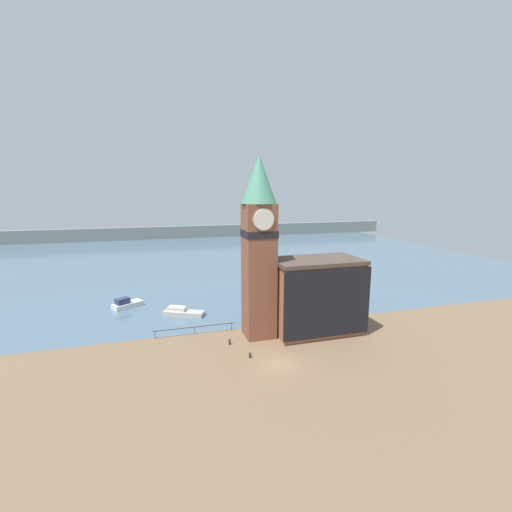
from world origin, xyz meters
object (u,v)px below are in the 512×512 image
pier_building (316,296)px  boat_near (183,312)px  mooring_bollard_far (250,355)px  boat_far (126,304)px  clock_tower (259,243)px  mooring_bollard_near (230,341)px

pier_building → boat_near: 21.29m
mooring_bollard_far → pier_building: bearing=25.0°
mooring_bollard_far → boat_near: bearing=111.6°
boat_far → clock_tower: bearing=-75.0°
clock_tower → pier_building: 10.93m
clock_tower → pier_building: clock_tower is taller
mooring_bollard_near → boat_far: bearing=126.3°
boat_far → mooring_bollard_near: 23.23m
mooring_bollard_near → mooring_bollard_far: bearing=-69.2°
mooring_bollard_far → mooring_bollard_near: bearing=110.8°
boat_far → mooring_bollard_near: size_ratio=6.32×
boat_near → boat_far: (-8.80, 6.35, 0.13)m
clock_tower → mooring_bollard_near: (-4.42, -1.80, -12.13)m
boat_near → mooring_bollard_far: 17.74m
boat_near → boat_far: 10.85m
clock_tower → mooring_bollard_far: bearing=-115.7°
pier_building → boat_far: size_ratio=2.34×
pier_building → boat_far: 31.95m
pier_building → mooring_bollard_near: pier_building is taller
mooring_bollard_far → clock_tower: bearing=64.3°
clock_tower → boat_near: clock_tower is taller
pier_building → mooring_bollard_far: size_ratio=17.37×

